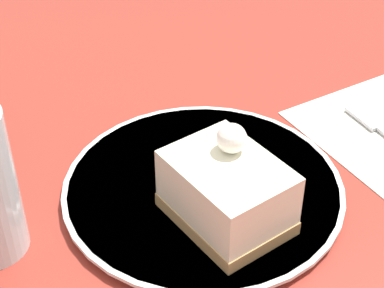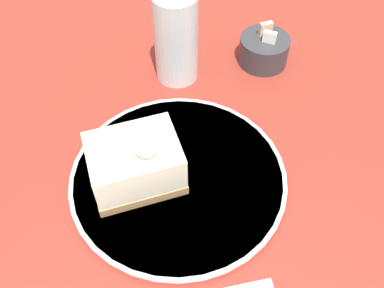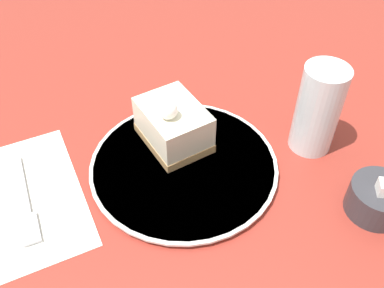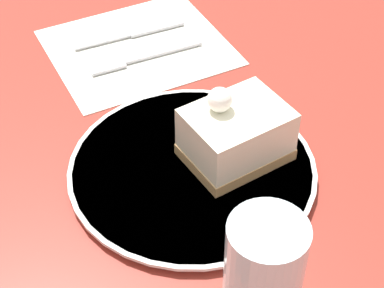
{
  "view_description": "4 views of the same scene",
  "coord_description": "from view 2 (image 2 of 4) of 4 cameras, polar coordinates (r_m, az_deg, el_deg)",
  "views": [
    {
      "loc": [
        -0.14,
        -0.46,
        0.42
      ],
      "look_at": [
        0.02,
        -0.02,
        0.06
      ],
      "focal_mm": 60.0,
      "sensor_mm": 36.0,
      "label": 1
    },
    {
      "loc": [
        0.33,
        -0.01,
        0.46
      ],
      "look_at": [
        0.02,
        -0.0,
        0.06
      ],
      "focal_mm": 40.0,
      "sensor_mm": 36.0,
      "label": 2
    },
    {
      "loc": [
        0.13,
        0.39,
        0.47
      ],
      "look_at": [
        0.02,
        -0.02,
        0.05
      ],
      "focal_mm": 40.0,
      "sensor_mm": 36.0,
      "label": 3
    },
    {
      "loc": [
        -0.44,
        0.12,
        0.51
      ],
      "look_at": [
        0.03,
        -0.02,
        0.05
      ],
      "focal_mm": 60.0,
      "sensor_mm": 36.0,
      "label": 4
    }
  ],
  "objects": [
    {
      "name": "ground_plane",
      "position": [
        0.56,
        0.35,
        -2.33
      ],
      "size": [
        4.0,
        4.0,
        0.0
      ],
      "primitive_type": "plane",
      "color": "maroon"
    },
    {
      "name": "plate",
      "position": [
        0.54,
        -1.84,
        -4.54
      ],
      "size": [
        0.27,
        0.27,
        0.01
      ],
      "color": "silver",
      "rests_on": "ground_plane"
    },
    {
      "name": "cake_slice",
      "position": [
        0.51,
        -7.53,
        -2.55
      ],
      "size": [
        0.11,
        0.13,
        0.09
      ],
      "rotation": [
        0.0,
        0.0,
        0.29
      ],
      "color": "#AD8451",
      "rests_on": "plate"
    },
    {
      "name": "sugar_bowl",
      "position": [
        0.7,
        9.55,
        12.28
      ],
      "size": [
        0.08,
        0.08,
        0.07
      ],
      "color": "#333338",
      "rests_on": "ground_plane"
    },
    {
      "name": "drinking_glass",
      "position": [
        0.63,
        -2.14,
        13.95
      ],
      "size": [
        0.06,
        0.06,
        0.14
      ],
      "color": "silver",
      "rests_on": "ground_plane"
    }
  ]
}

